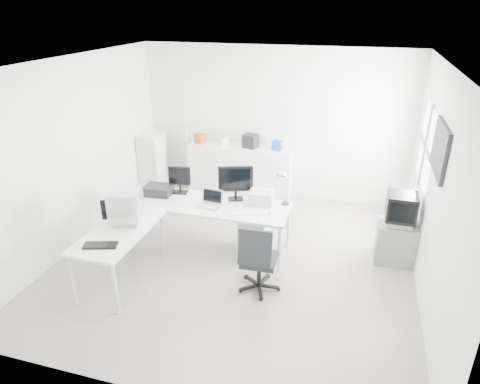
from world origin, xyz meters
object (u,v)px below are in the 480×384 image
(lcd_monitor_small, at_px, (180,180))
(laptop, at_px, (209,200))
(laser_printer, at_px, (261,197))
(tv_cabinet, at_px, (395,242))
(main_desk, at_px, (209,226))
(drawer_pedestal, at_px, (254,235))
(inkjet_printer, at_px, (158,190))
(crt_monitor, at_px, (126,207))
(side_desk, at_px, (121,255))
(office_chair, at_px, (259,256))
(crt_tv, at_px, (401,210))
(lcd_monitor_large, at_px, (236,183))
(filing_cabinet, at_px, (153,163))
(sideboard, at_px, (240,171))

(lcd_monitor_small, relative_size, laptop, 1.29)
(laser_printer, bearing_deg, tv_cabinet, 0.86)
(main_desk, height_order, lcd_monitor_small, lcd_monitor_small)
(drawer_pedestal, bearing_deg, lcd_monitor_small, 170.91)
(inkjet_printer, relative_size, crt_monitor, 0.90)
(side_desk, distance_m, office_chair, 1.86)
(inkjet_printer, relative_size, office_chair, 0.41)
(main_desk, height_order, side_desk, same)
(laptop, distance_m, crt_monitor, 1.18)
(inkjet_printer, xyz_separation_m, laser_printer, (1.60, 0.12, 0.03))
(inkjet_printer, xyz_separation_m, crt_tv, (3.56, 0.30, 0.00))
(side_desk, distance_m, lcd_monitor_large, 1.92)
(lcd_monitor_large, height_order, laser_printer, lcd_monitor_large)
(laser_printer, relative_size, crt_tv, 0.69)
(office_chair, bearing_deg, inkjet_printer, 151.71)
(inkjet_printer, distance_m, office_chair, 2.06)
(filing_cabinet, bearing_deg, crt_tv, -16.61)
(crt_tv, bearing_deg, side_desk, -157.09)
(laptop, bearing_deg, sideboard, 100.81)
(sideboard, bearing_deg, side_desk, -103.60)
(side_desk, distance_m, inkjet_printer, 1.28)
(tv_cabinet, height_order, crt_tv, crt_tv)
(laser_printer, height_order, crt_tv, crt_tv)
(main_desk, relative_size, crt_monitor, 5.30)
(crt_tv, xyz_separation_m, sideboard, (-2.80, 1.63, -0.33))
(filing_cabinet, bearing_deg, side_desk, -71.75)
(main_desk, relative_size, filing_cabinet, 2.05)
(main_desk, xyz_separation_m, lcd_monitor_large, (0.35, 0.25, 0.64))
(lcd_monitor_large, xyz_separation_m, laptop, (-0.30, -0.35, -0.16))
(laptop, xyz_separation_m, laser_printer, (0.70, 0.32, -0.01))
(lcd_monitor_small, bearing_deg, sideboard, 67.30)
(drawer_pedestal, relative_size, lcd_monitor_large, 1.12)
(lcd_monitor_large, distance_m, office_chair, 1.33)
(main_desk, bearing_deg, inkjet_printer, 173.29)
(side_desk, bearing_deg, laptop, 48.01)
(side_desk, distance_m, laser_printer, 2.13)
(lcd_monitor_small, distance_m, laptop, 0.70)
(lcd_monitor_small, bearing_deg, side_desk, -110.82)
(side_desk, height_order, laser_printer, laser_printer)
(side_desk, bearing_deg, drawer_pedestal, 36.57)
(lcd_monitor_large, distance_m, laser_printer, 0.44)
(sideboard, bearing_deg, laptop, -86.21)
(crt_monitor, xyz_separation_m, filing_cabinet, (-0.94, 2.60, -0.39))
(lcd_monitor_small, bearing_deg, inkjet_printer, -161.73)
(lcd_monitor_small, bearing_deg, filing_cabinet, 121.32)
(drawer_pedestal, distance_m, office_chair, 0.91)
(lcd_monitor_large, distance_m, laptop, 0.49)
(inkjet_printer, xyz_separation_m, filing_cabinet, (-0.94, 1.65, -0.24))
(laptop, xyz_separation_m, filing_cabinet, (-1.84, 1.85, -0.27))
(tv_cabinet, distance_m, sideboard, 3.25)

